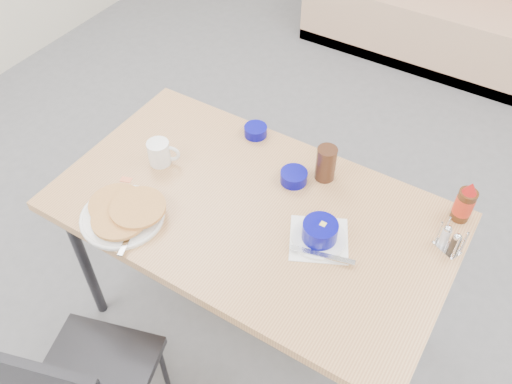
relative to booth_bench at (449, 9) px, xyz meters
The scene contains 12 objects.
ground 2.81m from the booth_bench, 90.00° to the right, with size 6.00×6.00×0.00m, color slate.
booth_bench is the anchor object (origin of this frame).
dining_table 2.56m from the booth_bench, 90.00° to the right, with size 1.40×0.80×0.76m.
pancake_plate 2.86m from the booth_bench, 97.25° to the right, with size 0.29×0.29×0.05m.
coffee_mug 2.59m from the booth_bench, 99.45° to the right, with size 0.12×0.08×0.10m.
grits_setting 2.59m from the booth_bench, 84.05° to the right, with size 0.28×0.26×0.08m.
creamer_bowl 2.24m from the booth_bench, 95.10° to the right, with size 0.09×0.09×0.04m.
butter_bowl 2.38m from the booth_bench, 88.55° to the right, with size 0.10×0.10×0.04m.
amber_tumbler 2.32m from the booth_bench, 86.31° to the right, with size 0.07×0.07×0.14m, color #391F12.
condiment_caddy 2.47m from the booth_bench, 74.74° to the right, with size 0.10×0.08×0.11m.
syrup_bottle 2.33m from the booth_bench, 73.89° to the right, with size 0.07×0.07×0.17m.
sugar_wrapper 2.73m from the booth_bench, 100.07° to the right, with size 0.04×0.03×0.00m, color #F67C52.
Camera 1 is at (0.67, -0.81, 2.20)m, focal length 38.00 mm.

